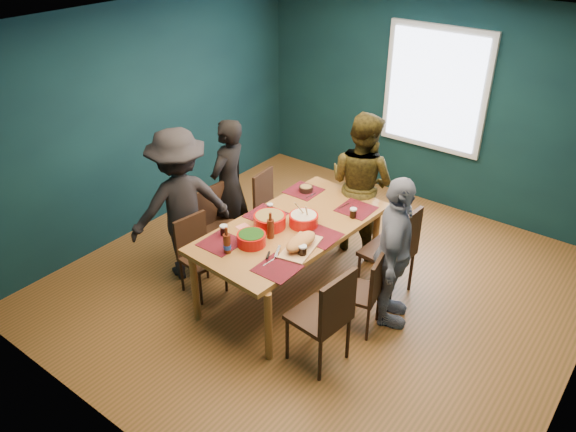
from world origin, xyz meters
name	(u,v)px	position (x,y,z in m)	size (l,w,h in m)	color
room	(339,161)	(0.00, 0.27, 1.37)	(5.01, 5.01, 2.71)	brown
dining_table	(292,232)	(-0.21, -0.23, 0.71)	(1.18, 2.14, 0.79)	#A87132
chair_left_far	(270,201)	(-1.03, 0.44, 0.50)	(0.43, 0.43, 0.86)	#311D10
chair_left_mid	(218,219)	(-1.21, -0.27, 0.52)	(0.42, 0.42, 0.89)	#311D10
chair_left_near	(197,249)	(-1.00, -0.80, 0.49)	(0.43, 0.43, 0.84)	#311D10
chair_right_far	(396,248)	(0.69, 0.32, 0.59)	(0.49, 0.49, 1.01)	#311D10
chair_right_mid	(367,287)	(0.72, -0.30, 0.49)	(0.45, 0.45, 0.84)	#311D10
chair_right_near	(327,313)	(0.69, -0.92, 0.58)	(0.49, 0.49, 0.99)	#311D10
person_far_left	(229,185)	(-1.32, 0.05, 0.78)	(0.57, 0.38, 1.57)	black
person_back	(361,183)	(-0.09, 0.91, 0.84)	(0.81, 0.63, 1.67)	black
person_right	(394,254)	(0.84, -0.04, 0.77)	(0.91, 0.38, 1.54)	silver
person_near_left	(180,205)	(-1.33, -0.68, 0.84)	(1.09, 0.63, 1.69)	black
bowl_salad	(270,220)	(-0.37, -0.38, 0.86)	(0.32, 0.32, 0.13)	red
bowl_dumpling	(304,219)	(-0.12, -0.15, 0.85)	(0.29, 0.29, 0.27)	red
bowl_herbs	(251,239)	(-0.30, -0.74, 0.85)	(0.28, 0.28, 0.12)	red
cutting_board	(301,243)	(0.11, -0.51, 0.85)	(0.35, 0.63, 0.14)	tan
small_bowl	(306,189)	(-0.52, 0.46, 0.82)	(0.16, 0.16, 0.06)	black
beer_bottle_a	(227,244)	(-0.39, -0.98, 0.88)	(0.07, 0.07, 0.27)	#4B1B0D
beer_bottle_b	(270,228)	(-0.24, -0.53, 0.89)	(0.07, 0.07, 0.27)	#4B1B0D
cola_glass_a	(224,230)	(-0.62, -0.77, 0.84)	(0.08, 0.08, 0.11)	black
cola_glass_b	(303,250)	(0.20, -0.60, 0.85)	(0.08, 0.08, 0.11)	black
cola_glass_c	(353,213)	(0.19, 0.28, 0.84)	(0.07, 0.07, 0.10)	black
cola_glass_d	(270,207)	(-0.56, -0.14, 0.84)	(0.06, 0.06, 0.09)	black
napkin_a	(324,231)	(0.11, -0.12, 0.79)	(0.15, 0.15, 0.00)	#E2725F
napkin_b	(244,227)	(-0.57, -0.55, 0.79)	(0.12, 0.12, 0.00)	#E2725F
napkin_c	(281,269)	(0.17, -0.89, 0.79)	(0.13, 0.13, 0.00)	#E2725F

